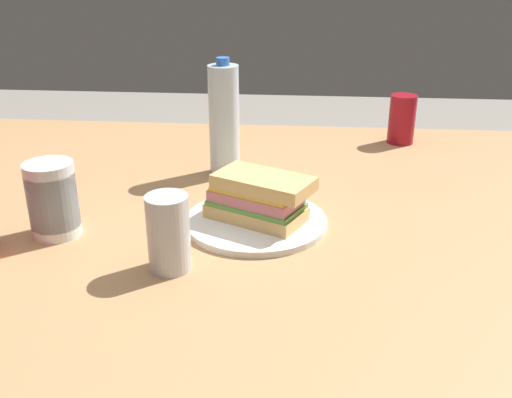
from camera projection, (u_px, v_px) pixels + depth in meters
dining_table at (218, 251)px, 1.14m from camera, size 1.44×1.18×0.73m
paper_plate at (256, 221)px, 1.06m from camera, size 0.26×0.26×0.01m
sandwich at (258, 198)px, 1.04m from camera, size 0.21×0.16×0.08m
soda_can_red at (402, 119)px, 1.47m from camera, size 0.07×0.07×0.12m
water_bottle_tall at (224, 120)px, 1.25m from camera, size 0.07×0.07×0.25m
plastic_cup_stack at (53, 199)px, 1.00m from camera, size 0.08×0.08×0.13m
soda_can_silver at (168, 233)px, 0.89m from camera, size 0.07×0.07×0.12m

